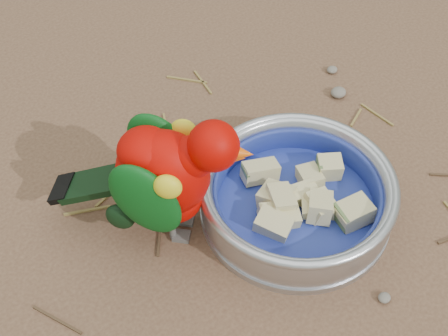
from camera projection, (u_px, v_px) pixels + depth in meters
ground at (327, 262)px, 0.73m from camera, size 60.00×60.00×0.00m
food_bowl at (295, 209)px, 0.78m from camera, size 0.24×0.24×0.02m
bowl_wall at (297, 193)px, 0.75m from camera, size 0.24×0.24×0.04m
fruit_wedges at (297, 197)px, 0.76m from camera, size 0.14×0.14×0.03m
lory_parrot at (167, 182)px, 0.70m from camera, size 0.22×0.23×0.18m
ground_debris at (257, 231)px, 0.76m from camera, size 0.90×0.80×0.01m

